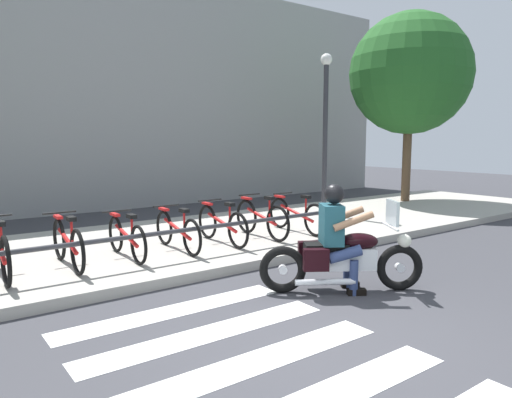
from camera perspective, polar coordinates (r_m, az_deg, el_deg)
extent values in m
plane|color=#38383D|center=(4.99, 7.66, -16.48)|extent=(48.00, 48.00, 0.00)
cube|color=#A8A399|center=(8.72, -14.11, -5.73)|extent=(24.00, 4.40, 0.15)
cube|color=white|center=(4.51, -0.18, -19.05)|extent=(2.80, 0.40, 0.01)
cube|color=white|center=(5.12, -5.70, -15.77)|extent=(2.80, 0.40, 0.01)
cube|color=white|center=(5.77, -9.89, -13.11)|extent=(2.80, 0.40, 0.01)
torus|color=black|center=(6.62, 16.89, -7.88)|extent=(0.58, 0.43, 0.62)
cylinder|color=silver|center=(6.62, 16.89, -7.88)|extent=(0.15, 0.14, 0.11)
torus|color=black|center=(6.26, 3.24, -8.46)|extent=(0.58, 0.43, 0.62)
cylinder|color=silver|center=(6.26, 3.24, -8.46)|extent=(0.15, 0.14, 0.11)
cube|color=silver|center=(6.36, 10.29, -7.00)|extent=(0.87, 0.70, 0.28)
ellipsoid|color=black|center=(6.36, 12.22, -5.01)|extent=(0.59, 0.52, 0.22)
cube|color=black|center=(6.28, 8.41, -5.74)|extent=(0.62, 0.54, 0.10)
cube|color=black|center=(6.48, 6.50, -6.30)|extent=(0.33, 0.27, 0.28)
cube|color=black|center=(6.06, 7.23, -7.27)|extent=(0.33, 0.27, 0.28)
cylinder|color=silver|center=(6.45, 15.77, -3.16)|extent=(0.36, 0.54, 0.03)
sphere|color=white|center=(6.56, 17.41, -4.83)|extent=(0.18, 0.18, 0.18)
cube|color=silver|center=(6.43, 16.09, -1.57)|extent=(0.25, 0.36, 0.32)
cylinder|color=silver|center=(6.20, 8.30, -9.85)|extent=(0.69, 0.49, 0.08)
cube|color=#1E4C59|center=(6.23, 9.04, -3.04)|extent=(0.44, 0.48, 0.52)
sphere|color=black|center=(6.18, 9.39, 0.62)|extent=(0.26, 0.26, 0.26)
cylinder|color=#9E7051|center=(6.48, 10.62, -1.97)|extent=(0.48, 0.36, 0.26)
cylinder|color=#9E7051|center=(6.06, 11.64, -2.63)|extent=(0.48, 0.36, 0.26)
cylinder|color=navy|center=(6.49, 9.97, -5.89)|extent=(0.45, 0.36, 0.24)
cylinder|color=navy|center=(6.59, 10.94, -8.47)|extent=(0.11, 0.11, 0.46)
cube|color=black|center=(6.66, 11.23, -10.03)|extent=(0.26, 0.21, 0.08)
cylinder|color=navy|center=(6.19, 10.67, -6.55)|extent=(0.45, 0.36, 0.24)
cylinder|color=navy|center=(6.30, 11.67, -9.25)|extent=(0.11, 0.11, 0.46)
cube|color=black|center=(6.36, 11.98, -10.87)|extent=(0.26, 0.21, 0.08)
torus|color=black|center=(6.69, -27.87, -6.67)|extent=(0.07, 0.67, 0.66)
cylinder|color=red|center=(6.90, -28.29, -4.27)|extent=(0.04, 0.04, 0.41)
cube|color=black|center=(6.87, -28.39, -2.61)|extent=(0.10, 0.20, 0.06)
torus|color=black|center=(7.86, -22.57, -4.49)|extent=(0.06, 0.64, 0.64)
torus|color=black|center=(6.89, -20.66, -6.00)|extent=(0.06, 0.64, 0.64)
cylinder|color=red|center=(7.36, -21.70, -4.70)|extent=(0.08, 0.91, 0.25)
cylinder|color=red|center=(7.09, -21.27, -3.78)|extent=(0.04, 0.04, 0.39)
cube|color=black|center=(7.06, -21.34, -2.21)|extent=(0.10, 0.20, 0.06)
cylinder|color=black|center=(7.69, -22.55, -1.52)|extent=(0.48, 0.04, 0.03)
cube|color=red|center=(7.80, -22.70, -1.99)|extent=(0.09, 0.28, 0.04)
torus|color=black|center=(8.10, -16.51, -4.07)|extent=(0.06, 0.60, 0.59)
torus|color=black|center=(7.19, -13.93, -5.39)|extent=(0.06, 0.60, 0.59)
cylinder|color=red|center=(7.63, -15.31, -4.25)|extent=(0.08, 0.88, 0.24)
cylinder|color=red|center=(7.38, -14.69, -3.42)|extent=(0.04, 0.04, 0.36)
cube|color=black|center=(7.34, -14.74, -2.02)|extent=(0.10, 0.20, 0.06)
cylinder|color=black|center=(7.94, -16.38, -1.39)|extent=(0.48, 0.04, 0.03)
cube|color=red|center=(8.04, -16.59, -1.81)|extent=(0.09, 0.28, 0.04)
torus|color=black|center=(8.45, -10.97, -3.40)|extent=(0.06, 0.60, 0.60)
torus|color=black|center=(7.54, -7.70, -4.63)|extent=(0.06, 0.60, 0.60)
cylinder|color=red|center=(7.98, -9.44, -3.55)|extent=(0.08, 0.92, 0.25)
cylinder|color=red|center=(7.72, -8.62, -2.73)|extent=(0.04, 0.04, 0.37)
cube|color=black|center=(7.70, -8.64, -1.37)|extent=(0.10, 0.20, 0.06)
cylinder|color=black|center=(8.29, -10.74, -0.80)|extent=(0.48, 0.04, 0.03)
cube|color=red|center=(8.40, -11.02, -1.20)|extent=(0.09, 0.28, 0.04)
torus|color=black|center=(8.86, -5.85, -2.74)|extent=(0.06, 0.63, 0.63)
torus|color=black|center=(7.98, -2.17, -3.81)|extent=(0.06, 0.63, 0.63)
cylinder|color=red|center=(8.40, -4.11, -2.82)|extent=(0.08, 0.93, 0.25)
cylinder|color=red|center=(8.16, -3.17, -1.97)|extent=(0.04, 0.04, 0.38)
cube|color=black|center=(8.13, -3.18, -0.64)|extent=(0.10, 0.20, 0.06)
cylinder|color=black|center=(8.70, -5.55, -0.14)|extent=(0.48, 0.04, 0.03)
cube|color=red|center=(8.80, -5.88, -0.56)|extent=(0.09, 0.28, 0.04)
torus|color=black|center=(9.31, -1.15, -2.10)|extent=(0.07, 0.67, 0.66)
torus|color=black|center=(8.51, 2.64, -2.99)|extent=(0.07, 0.67, 0.66)
cylinder|color=red|center=(8.89, 0.66, -2.09)|extent=(0.08, 0.89, 0.25)
cylinder|color=red|center=(8.67, 1.63, -1.21)|extent=(0.04, 0.04, 0.41)
cube|color=black|center=(8.64, 1.64, 0.13)|extent=(0.10, 0.20, 0.06)
cylinder|color=black|center=(9.16, -0.81, 0.54)|extent=(0.48, 0.04, 0.03)
cube|color=red|center=(9.26, -1.16, 0.09)|extent=(0.09, 0.28, 0.04)
torus|color=black|center=(9.87, 2.84, -1.67)|extent=(0.06, 0.63, 0.63)
torus|color=black|center=(9.05, 7.14, -2.53)|extent=(0.06, 0.63, 0.63)
cylinder|color=red|center=(9.45, 4.90, -1.70)|extent=(0.08, 0.98, 0.26)
cylinder|color=red|center=(9.22, 6.01, -0.92)|extent=(0.04, 0.04, 0.39)
cube|color=black|center=(9.19, 6.03, 0.27)|extent=(0.10, 0.20, 0.06)
cylinder|color=black|center=(9.73, 3.26, 0.69)|extent=(0.48, 0.04, 0.03)
cube|color=red|center=(9.83, 2.86, 0.31)|extent=(0.09, 0.28, 0.04)
cylinder|color=#333338|center=(7.49, -7.52, -3.60)|extent=(5.86, 0.07, 0.07)
cylinder|color=#333338|center=(9.25, 8.31, -2.96)|extent=(0.06, 0.06, 0.45)
cylinder|color=#2D2D33|center=(11.66, 8.29, 6.55)|extent=(0.12, 0.12, 3.75)
sphere|color=white|center=(11.81, 8.47, 16.26)|extent=(0.28, 0.28, 0.28)
cylinder|color=brown|center=(14.83, 17.65, 4.31)|extent=(0.25, 0.25, 2.65)
sphere|color=#235B23|center=(14.93, 18.03, 14.13)|extent=(3.50, 3.50, 3.50)
cube|color=gray|center=(14.02, -23.70, 12.13)|extent=(24.00, 1.20, 6.68)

